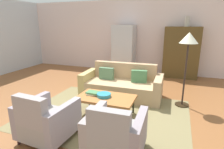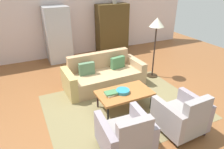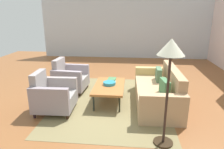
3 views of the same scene
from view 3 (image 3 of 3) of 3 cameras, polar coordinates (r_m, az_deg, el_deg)
name	(u,v)px [view 3 (image 3 of 3)]	position (r m, az deg, el deg)	size (l,w,h in m)	color
ground_plane	(116,100)	(5.06, 1.23, -7.08)	(11.75, 11.75, 0.00)	brown
wall_left	(125,27)	(9.52, 3.66, 13.10)	(0.12, 7.63, 2.80)	silver
area_rug	(111,101)	(4.97, -0.20, -7.48)	(3.40, 2.60, 0.01)	olive
couch	(160,92)	(4.89, 13.22, -4.80)	(2.12, 0.94, 0.86)	tan
coffee_table	(109,87)	(4.83, -0.80, -3.43)	(1.20, 0.70, 0.41)	black
armchair_left	(69,79)	(5.64, -11.95, -1.11)	(0.85, 0.85, 0.88)	#301A19
armchair_right	(52,96)	(4.58, -16.41, -5.83)	(0.82, 0.82, 0.88)	#2F1D1F
fruit_bowl	(109,83)	(4.85, -0.74, -2.47)	(0.30, 0.30, 0.07)	teal
book_stack	(112,80)	(5.10, -0.03, -1.48)	(0.27, 0.23, 0.06)	beige
floor_lamp	(170,58)	(3.07, 16.02, 4.55)	(0.40, 0.40, 1.72)	black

